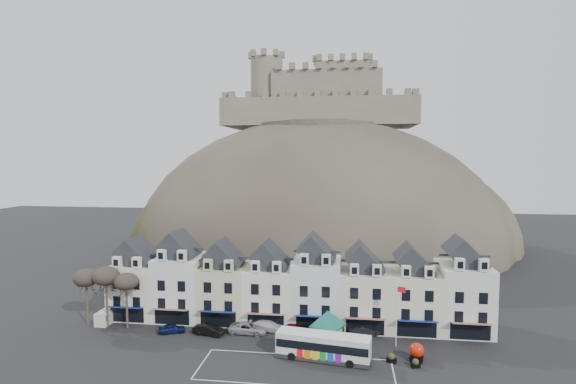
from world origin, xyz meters
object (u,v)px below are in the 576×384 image
(car_white, at_px, (269,325))
(car_charcoal, at_px, (363,331))
(flagpole, at_px, (397,311))
(red_buoy, at_px, (417,352))
(car_black, at_px, (209,330))
(bus, at_px, (323,345))
(bus_shelter, at_px, (328,318))
(car_navy, at_px, (172,328))
(white_van, at_px, (107,316))
(car_maroon, at_px, (295,329))
(car_silver, at_px, (248,328))

(car_white, height_order, car_charcoal, car_white)
(flagpole, bearing_deg, car_charcoal, 145.10)
(red_buoy, xyz_separation_m, car_charcoal, (-6.00, 6.67, -0.44))
(flagpole, bearing_deg, car_black, 179.20)
(car_white, xyz_separation_m, car_charcoal, (12.93, 0.00, -0.11))
(flagpole, distance_m, car_white, 17.67)
(bus, bearing_deg, bus_shelter, 93.76)
(car_navy, xyz_separation_m, car_charcoal, (26.00, 2.50, 0.04))
(bus_shelter, xyz_separation_m, car_charcoal, (4.65, 3.90, -2.94))
(white_van, bearing_deg, car_maroon, -0.31)
(car_navy, bearing_deg, car_charcoal, -105.52)
(car_silver, bearing_deg, car_charcoal, -84.38)
(car_black, distance_m, car_maroon, 11.72)
(bus, height_order, flagpole, flagpole)
(red_buoy, xyz_separation_m, car_maroon, (-15.20, 5.86, -0.38))
(car_black, distance_m, car_silver, 5.35)
(flagpole, height_order, car_charcoal, flagpole)
(car_navy, xyz_separation_m, car_black, (5.20, 0.00, 0.10))
(bus, distance_m, car_charcoal, 9.38)
(car_white, height_order, car_maroon, car_white)
(car_navy, bearing_deg, red_buoy, -118.44)
(bus, distance_m, flagpole, 10.76)
(car_silver, bearing_deg, car_white, -63.92)
(bus_shelter, bearing_deg, car_white, 179.77)
(bus_shelter, relative_size, car_maroon, 1.56)
(car_black, bearing_deg, bus, -98.15)
(bus, height_order, white_van, bus)
(bus, xyz_separation_m, car_charcoal, (5.00, 7.86, -1.09))
(bus, distance_m, car_white, 11.21)
(car_navy, bearing_deg, white_van, 56.00)
(bus, relative_size, car_maroon, 2.70)
(red_buoy, relative_size, car_silver, 0.42)
(white_van, bearing_deg, bus_shelter, -5.55)
(car_navy, distance_m, car_charcoal, 26.12)
(bus_shelter, distance_m, car_white, 9.57)
(car_black, xyz_separation_m, car_white, (7.87, 2.50, 0.05))
(car_charcoal, bearing_deg, bus_shelter, 115.53)
(car_maroon, bearing_deg, flagpole, -95.14)
(white_van, relative_size, car_silver, 0.80)
(car_silver, bearing_deg, flagpole, -93.60)
(bus_shelter, bearing_deg, car_maroon, 170.76)
(red_buoy, height_order, flagpole, flagpole)
(car_silver, bearing_deg, car_maroon, -84.98)
(flagpole, bearing_deg, car_silver, 175.35)
(red_buoy, distance_m, car_silver, 22.27)
(car_charcoal, bearing_deg, flagpole, -139.29)
(bus_shelter, xyz_separation_m, white_van, (-32.18, 3.90, -2.65))
(red_buoy, xyz_separation_m, flagpole, (-1.91, 3.82, 3.50))
(car_silver, bearing_deg, red_buoy, -103.03)
(car_silver, bearing_deg, white_van, 87.69)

